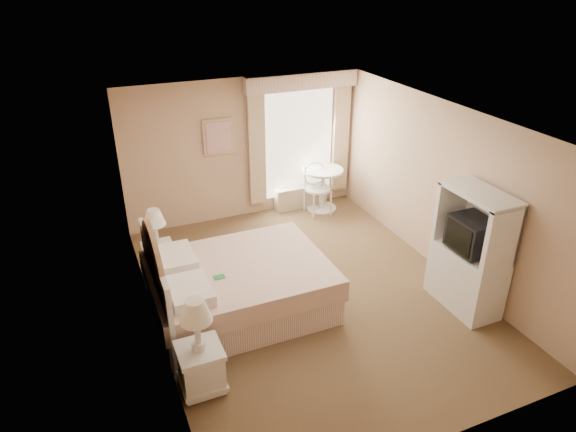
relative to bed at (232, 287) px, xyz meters
name	(u,v)px	position (x,y,z in m)	size (l,w,h in m)	color
room	(311,214)	(1.11, -0.03, 0.87)	(4.21, 5.51, 2.51)	brown
window	(301,139)	(2.16, 2.62, 0.96)	(2.05, 0.22, 2.51)	white
framed_art	(218,137)	(0.66, 2.68, 1.17)	(0.52, 0.04, 0.62)	tan
bed	(232,287)	(0.00, 0.00, 0.00)	(2.28, 1.80, 1.59)	tan
nightstand_near	(200,357)	(-0.73, -1.20, 0.05)	(0.47, 0.47, 1.15)	white
nightstand_far	(158,252)	(-0.73, 1.23, 0.02)	(0.44, 0.44, 1.07)	white
round_table	(322,182)	(2.49, 2.37, 0.15)	(0.76, 0.76, 0.80)	silver
cafe_chair	(316,184)	(2.34, 2.29, 0.17)	(0.48, 0.48, 0.95)	silver
armoire	(469,260)	(2.92, -1.07, 0.32)	(0.50, 1.01, 1.68)	white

